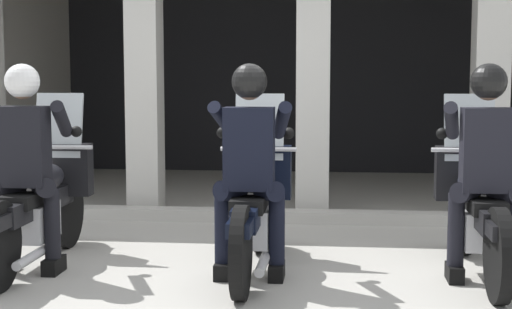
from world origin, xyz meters
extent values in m
plane|color=#A8A59E|center=(0.00, 3.00, 0.00)|extent=(80.00, 80.00, 0.00)
cube|color=black|center=(0.38, 6.08, 1.47)|extent=(8.32, 0.24, 2.95)
cube|color=#BCB7AD|center=(-3.68, 4.16, 1.47)|extent=(0.30, 4.24, 2.95)
cube|color=beige|center=(-1.45, 2.39, 1.25)|extent=(0.35, 0.36, 2.51)
cube|color=beige|center=(0.38, 2.39, 1.25)|extent=(0.35, 0.36, 2.51)
cube|color=beige|center=(2.21, 2.39, 1.25)|extent=(0.35, 0.36, 2.51)
cube|color=#B7B5AD|center=(0.38, 1.89, 0.06)|extent=(7.92, 0.24, 0.12)
cylinder|color=black|center=(-1.70, 0.55, 0.32)|extent=(0.09, 0.64, 0.64)
cube|color=black|center=(-1.70, 0.55, 0.53)|extent=(0.14, 0.44, 0.08)
cube|color=silver|center=(-1.70, -0.20, 0.37)|extent=(0.28, 0.44, 0.28)
cube|color=black|center=(-1.70, -0.15, 0.50)|extent=(0.18, 1.24, 0.16)
ellipsoid|color=black|center=(-1.70, 0.07, 0.68)|extent=(0.26, 0.48, 0.22)
cube|color=black|center=(-1.70, -0.33, 0.57)|extent=(0.24, 0.52, 0.10)
cube|color=black|center=(-1.70, -0.79, 0.50)|extent=(0.16, 0.48, 0.10)
cylinder|color=silver|center=(-1.70, 0.49, 0.56)|extent=(0.05, 0.24, 0.53)
cube|color=black|center=(-1.70, 0.43, 0.70)|extent=(0.52, 0.16, 0.44)
sphere|color=silver|center=(-1.70, 0.53, 0.72)|extent=(0.18, 0.18, 0.18)
cube|color=silver|center=(-1.70, 0.41, 1.07)|extent=(0.40, 0.14, 0.54)
cylinder|color=silver|center=(-1.70, 0.33, 0.90)|extent=(0.62, 0.04, 0.04)
cylinder|color=silver|center=(-1.58, -0.55, 0.18)|extent=(0.07, 0.55, 0.07)
cube|color=black|center=(-1.70, -0.35, 0.97)|extent=(0.36, 0.22, 0.60)
cube|color=#591414|center=(-1.70, -0.23, 0.99)|extent=(0.05, 0.02, 0.32)
sphere|color=#936B51|center=(-1.70, -0.33, 1.43)|extent=(0.21, 0.21, 0.21)
sphere|color=silver|center=(-1.70, -0.33, 1.46)|extent=(0.26, 0.26, 0.26)
cylinder|color=black|center=(-1.56, -0.33, 0.66)|extent=(0.26, 0.29, 0.17)
cylinder|color=black|center=(-1.50, -0.33, 0.39)|extent=(0.12, 0.12, 0.53)
cube|color=black|center=(-1.50, -0.32, 0.06)|extent=(0.11, 0.26, 0.12)
cylinder|color=black|center=(-1.84, -0.33, 0.66)|extent=(0.26, 0.29, 0.17)
cylinder|color=black|center=(-1.90, -0.33, 0.39)|extent=(0.12, 0.12, 0.53)
cube|color=black|center=(-1.90, -0.32, 0.06)|extent=(0.11, 0.26, 0.12)
cylinder|color=black|center=(-1.48, -0.12, 1.16)|extent=(0.19, 0.48, 0.31)
sphere|color=black|center=(-1.44, 0.09, 1.05)|extent=(0.09, 0.09, 0.09)
cylinder|color=black|center=(-1.92, -0.12, 1.16)|extent=(0.19, 0.48, 0.31)
sphere|color=black|center=(-1.96, 0.09, 1.05)|extent=(0.09, 0.09, 0.09)
cylinder|color=black|center=(0.00, 0.55, 0.32)|extent=(0.09, 0.64, 0.64)
cylinder|color=black|center=(0.00, -0.85, 0.32)|extent=(0.09, 0.64, 0.64)
cube|color=black|center=(0.00, 0.55, 0.53)|extent=(0.14, 0.44, 0.08)
cube|color=silver|center=(0.00, -0.20, 0.37)|extent=(0.28, 0.44, 0.28)
cube|color=black|center=(0.00, -0.15, 0.50)|extent=(0.18, 1.24, 0.16)
ellipsoid|color=black|center=(0.00, 0.07, 0.68)|extent=(0.26, 0.48, 0.22)
cube|color=black|center=(0.00, -0.33, 0.57)|extent=(0.24, 0.52, 0.10)
cube|color=black|center=(0.00, -0.79, 0.50)|extent=(0.16, 0.48, 0.10)
cylinder|color=silver|center=(0.00, 0.49, 0.56)|extent=(0.05, 0.24, 0.53)
cube|color=black|center=(0.00, 0.43, 0.70)|extent=(0.52, 0.16, 0.44)
sphere|color=silver|center=(0.00, 0.53, 0.72)|extent=(0.18, 0.18, 0.18)
cube|color=silver|center=(0.00, 0.41, 1.07)|extent=(0.40, 0.14, 0.54)
cylinder|color=silver|center=(0.00, 0.33, 0.90)|extent=(0.62, 0.04, 0.04)
cylinder|color=silver|center=(0.12, -0.55, 0.18)|extent=(0.07, 0.55, 0.07)
cube|color=black|center=(0.00, -0.35, 0.97)|extent=(0.36, 0.22, 0.60)
cube|color=#591414|center=(0.00, -0.23, 0.99)|extent=(0.05, 0.02, 0.32)
sphere|color=#936B51|center=(0.00, -0.33, 1.43)|extent=(0.21, 0.21, 0.21)
sphere|color=black|center=(0.00, -0.33, 1.46)|extent=(0.26, 0.26, 0.26)
cylinder|color=black|center=(0.14, -0.33, 0.66)|extent=(0.26, 0.29, 0.17)
cylinder|color=black|center=(0.20, -0.33, 0.39)|extent=(0.12, 0.12, 0.53)
cube|color=black|center=(0.20, -0.32, 0.06)|extent=(0.11, 0.26, 0.12)
cylinder|color=black|center=(-0.14, -0.33, 0.66)|extent=(0.26, 0.29, 0.17)
cylinder|color=black|center=(-0.20, -0.33, 0.39)|extent=(0.12, 0.12, 0.53)
cube|color=black|center=(-0.20, -0.32, 0.06)|extent=(0.11, 0.26, 0.12)
cylinder|color=black|center=(0.22, -0.12, 1.16)|extent=(0.19, 0.48, 0.31)
sphere|color=black|center=(0.26, 0.09, 1.05)|extent=(0.09, 0.09, 0.09)
cylinder|color=black|center=(-0.22, -0.12, 1.16)|extent=(0.19, 0.48, 0.31)
sphere|color=black|center=(-0.26, 0.09, 1.05)|extent=(0.09, 0.09, 0.09)
cylinder|color=black|center=(1.70, 0.64, 0.32)|extent=(0.09, 0.64, 0.64)
cylinder|color=black|center=(1.70, -0.76, 0.32)|extent=(0.09, 0.64, 0.64)
cube|color=black|center=(1.70, 0.64, 0.53)|extent=(0.14, 0.44, 0.08)
cube|color=silver|center=(1.70, -0.11, 0.37)|extent=(0.28, 0.44, 0.28)
cube|color=black|center=(1.70, -0.06, 0.50)|extent=(0.18, 1.24, 0.16)
ellipsoid|color=#1E2338|center=(1.70, 0.16, 0.68)|extent=(0.26, 0.48, 0.22)
cube|color=black|center=(1.70, -0.24, 0.57)|extent=(0.24, 0.52, 0.10)
cube|color=black|center=(1.70, -0.70, 0.50)|extent=(0.16, 0.48, 0.10)
cylinder|color=silver|center=(1.70, 0.58, 0.56)|extent=(0.05, 0.24, 0.53)
cube|color=black|center=(1.70, 0.52, 0.70)|extent=(0.52, 0.16, 0.44)
sphere|color=silver|center=(1.70, 0.62, 0.72)|extent=(0.18, 0.18, 0.18)
cube|color=silver|center=(1.70, 0.50, 1.07)|extent=(0.40, 0.14, 0.54)
cylinder|color=silver|center=(1.70, 0.42, 0.90)|extent=(0.62, 0.04, 0.04)
cylinder|color=silver|center=(1.82, -0.46, 0.18)|extent=(0.07, 0.55, 0.07)
cube|color=black|center=(1.70, -0.26, 0.97)|extent=(0.36, 0.22, 0.60)
cube|color=#14193F|center=(1.70, -0.14, 0.99)|extent=(0.05, 0.02, 0.32)
sphere|color=#936B51|center=(1.70, -0.24, 1.43)|extent=(0.21, 0.21, 0.21)
sphere|color=black|center=(1.70, -0.24, 1.46)|extent=(0.26, 0.26, 0.26)
cylinder|color=black|center=(1.84, -0.24, 0.66)|extent=(0.26, 0.29, 0.17)
cube|color=black|center=(1.90, -0.23, 0.06)|extent=(0.11, 0.26, 0.12)
cylinder|color=black|center=(1.56, -0.24, 0.66)|extent=(0.26, 0.29, 0.17)
cylinder|color=black|center=(1.50, -0.24, 0.39)|extent=(0.12, 0.12, 0.53)
cube|color=black|center=(1.50, -0.23, 0.06)|extent=(0.11, 0.26, 0.12)
sphere|color=black|center=(1.96, 0.18, 1.05)|extent=(0.09, 0.09, 0.09)
cylinder|color=black|center=(1.48, -0.03, 1.16)|extent=(0.19, 0.48, 0.31)
sphere|color=black|center=(1.44, 0.18, 1.05)|extent=(0.09, 0.09, 0.09)
camera|label=1|loc=(0.62, -5.90, 1.52)|focal=54.48mm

